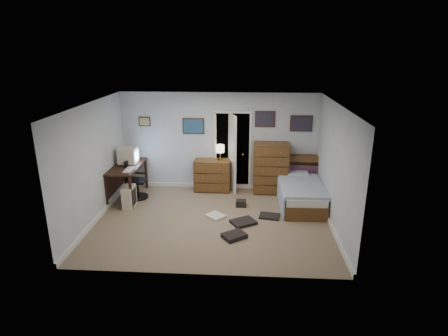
# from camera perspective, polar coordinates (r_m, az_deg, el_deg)

# --- Properties ---
(floor) EXTENTS (5.00, 4.00, 0.02)m
(floor) POSITION_cam_1_polar(r_m,az_deg,el_deg) (8.16, -1.76, -8.06)
(floor) COLOR #856F5C
(floor) RESTS_ON ground
(computer_desk) EXTENTS (0.67, 1.44, 0.83)m
(computer_desk) POSITION_cam_1_polar(r_m,az_deg,el_deg) (9.43, -15.19, -0.73)
(computer_desk) COLOR black
(computer_desk) RESTS_ON floor
(crt_monitor) EXTENTS (0.43, 0.40, 0.40)m
(crt_monitor) POSITION_cam_1_polar(r_m,az_deg,el_deg) (9.41, -14.40, 1.84)
(crt_monitor) COLOR beige
(crt_monitor) RESTS_ON computer_desk
(keyboard) EXTENTS (0.17, 0.44, 0.03)m
(keyboard) POSITION_cam_1_polar(r_m,az_deg,el_deg) (8.97, -14.30, -0.25)
(keyboard) COLOR beige
(keyboard) RESTS_ON computer_desk
(pc_tower) EXTENTS (0.23, 0.47, 0.50)m
(pc_tower) POSITION_cam_1_polar(r_m,az_deg,el_deg) (8.99, -14.24, -4.26)
(pc_tower) COLOR beige
(pc_tower) RESTS_ON floor
(office_chair) EXTENTS (0.49, 0.49, 0.97)m
(office_chair) POSITION_cam_1_polar(r_m,az_deg,el_deg) (9.42, -13.35, -2.30)
(office_chair) COLOR black
(office_chair) RESTS_ON floor
(media_stack) EXTENTS (0.14, 0.14, 0.71)m
(media_stack) POSITION_cam_1_polar(r_m,az_deg,el_deg) (10.49, -13.36, -0.29)
(media_stack) COLOR maroon
(media_stack) RESTS_ON floor
(low_dresser) EXTENTS (0.94, 0.50, 0.82)m
(low_dresser) POSITION_cam_1_polar(r_m,az_deg,el_deg) (9.64, -1.76, -1.12)
(low_dresser) COLOR brown
(low_dresser) RESTS_ON floor
(table_lamp) EXTENTS (0.21, 0.21, 0.40)m
(table_lamp) POSITION_cam_1_polar(r_m,az_deg,el_deg) (9.41, -0.58, 2.90)
(table_lamp) COLOR gold
(table_lamp) RESTS_ON low_dresser
(doorway) EXTENTS (0.96, 1.12, 2.05)m
(doorway) POSITION_cam_1_polar(r_m,az_deg,el_deg) (9.91, 1.39, 3.01)
(doorway) COLOR black
(doorway) RESTS_ON floor
(tall_dresser) EXTENTS (0.88, 0.52, 1.29)m
(tall_dresser) POSITION_cam_1_polar(r_m,az_deg,el_deg) (9.52, 7.16, -0.00)
(tall_dresser) COLOR brown
(tall_dresser) RESTS_ON floor
(headboard_bookcase) EXTENTS (1.07, 0.31, 0.96)m
(headboard_bookcase) POSITION_cam_1_polar(r_m,az_deg,el_deg) (9.76, 12.03, -0.67)
(headboard_bookcase) COLOR brown
(headboard_bookcase) RESTS_ON floor
(bed) EXTENTS (1.02, 1.85, 0.60)m
(bed) POSITION_cam_1_polar(r_m,az_deg,el_deg) (8.98, 11.55, -3.84)
(bed) COLOR brown
(bed) RESTS_ON floor
(wall_posters) EXTENTS (4.38, 0.04, 0.60)m
(wall_posters) POSITION_cam_1_polar(r_m,az_deg,el_deg) (9.44, 2.70, 6.88)
(wall_posters) COLOR #331E11
(wall_posters) RESTS_ON floor
(floor_clutter) EXTENTS (1.68, 1.88, 0.15)m
(floor_clutter) POSITION_cam_1_polar(r_m,az_deg,el_deg) (8.06, 2.46, -7.99)
(floor_clutter) COLOR black
(floor_clutter) RESTS_ON floor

